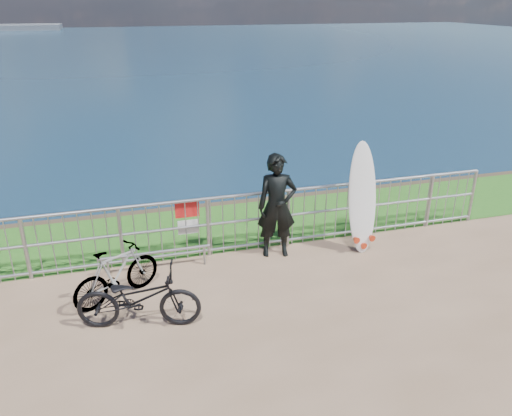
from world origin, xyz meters
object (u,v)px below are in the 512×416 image
object	(u,v)px
surfer	(277,206)
surfboard	(362,202)
bicycle_near	(139,298)
bicycle_far	(117,274)

from	to	relation	value
surfer	surfboard	size ratio (longest dim) A/B	0.93
bicycle_near	bicycle_far	size ratio (longest dim) A/B	1.18
surfer	bicycle_near	distance (m)	2.98
bicycle_near	surfer	bearing A→B (deg)	-46.07
bicycle_far	surfer	bearing A→B (deg)	-106.06
surfer	bicycle_far	distance (m)	2.93
surfer	surfboard	distance (m)	1.55
surfboard	bicycle_far	size ratio (longest dim) A/B	1.38
surfer	bicycle_far	xyz separation A→B (m)	(-2.80, -0.72, -0.50)
bicycle_near	bicycle_far	xyz separation A→B (m)	(-0.28, 0.80, -0.01)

